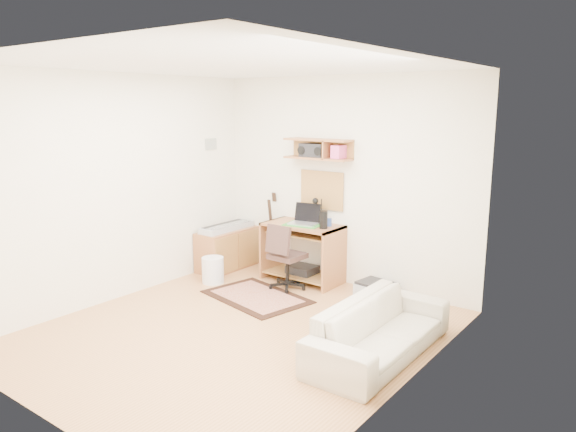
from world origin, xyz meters
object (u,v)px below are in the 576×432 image
Objects in this scene: desk at (303,253)px; sofa at (380,320)px; cabinet at (227,249)px; printer at (377,290)px; task_chair at (287,256)px.

sofa is (1.80, -1.33, -0.04)m from desk.
sofa reaches higher than cabinet.
cabinet reaches higher than printer.
task_chair is at bearing -150.72° from printer.
desk reaches higher than sofa.
desk is at bearing 53.52° from sofa.
desk is 2.24m from sofa.
task_chair is 1.15m from printer.
cabinet is (-1.16, -0.18, -0.10)m from desk.
cabinet is at bearing -171.42° from desk.
desk is 2.25× the size of printer.
cabinet is 2.02× the size of printer.
task_chair is 0.49× the size of sofa.
sofa is at bearing -36.48° from desk.
task_chair is at bearing 61.40° from sofa.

